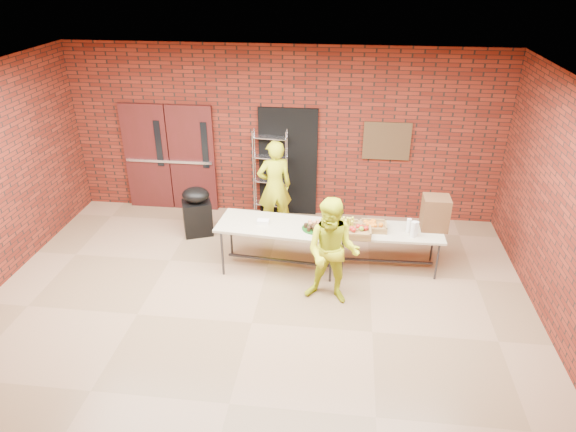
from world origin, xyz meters
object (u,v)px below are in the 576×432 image
object	(u,v)px
table_right	(390,234)
covered_grill	(197,211)
wire_rack	(270,174)
volunteer_woman	(275,186)
table_left	(278,228)
coffee_dispenser	(435,213)
volunteer_man	(332,252)

from	to	relation	value
table_right	covered_grill	distance (m)	3.45
wire_rack	covered_grill	distance (m)	1.55
covered_grill	volunteer_woman	xyz separation A→B (m)	(1.36, 0.33, 0.41)
volunteer_woman	table_left	bearing A→B (deg)	79.03
wire_rack	coffee_dispenser	world-z (taller)	wire_rack
table_left	volunteer_man	distance (m)	1.18
table_right	coffee_dispenser	world-z (taller)	coffee_dispenser
table_left	volunteer_woman	bearing A→B (deg)	105.85
wire_rack	volunteer_woman	world-z (taller)	wire_rack
covered_grill	volunteer_man	bearing A→B (deg)	-56.77
wire_rack	table_left	size ratio (longest dim) A/B	0.87
volunteer_woman	volunteer_man	xyz separation A→B (m)	(1.12, -2.07, -0.05)
volunteer_man	table_left	bearing A→B (deg)	148.77
table_right	volunteer_woman	xyz separation A→B (m)	(-1.99, 1.08, 0.24)
volunteer_woman	volunteer_man	world-z (taller)	volunteer_woman
table_right	volunteer_man	xyz separation A→B (m)	(-0.88, -0.99, 0.19)
wire_rack	table_left	xyz separation A→B (m)	(0.40, -1.85, -0.14)
coffee_dispenser	volunteer_man	xyz separation A→B (m)	(-1.56, -1.15, -0.13)
coffee_dispenser	volunteer_man	size ratio (longest dim) A/B	0.33
wire_rack	covered_grill	bearing A→B (deg)	-136.24
wire_rack	covered_grill	world-z (taller)	wire_rack
table_left	covered_grill	size ratio (longest dim) A/B	2.18
wire_rack	table_left	world-z (taller)	wire_rack
table_left	volunteer_man	size ratio (longest dim) A/B	1.21
wire_rack	table_right	distance (m)	2.72
table_left	covered_grill	xyz separation A→B (m)	(-1.61, 0.96, -0.27)
covered_grill	volunteer_man	distance (m)	3.05
volunteer_woman	coffee_dispenser	bearing A→B (deg)	139.43
volunteer_man	wire_rack	bearing A→B (deg)	126.46
covered_grill	wire_rack	bearing A→B (deg)	14.87
table_right	coffee_dispenser	distance (m)	0.77
covered_grill	volunteer_woman	distance (m)	1.46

